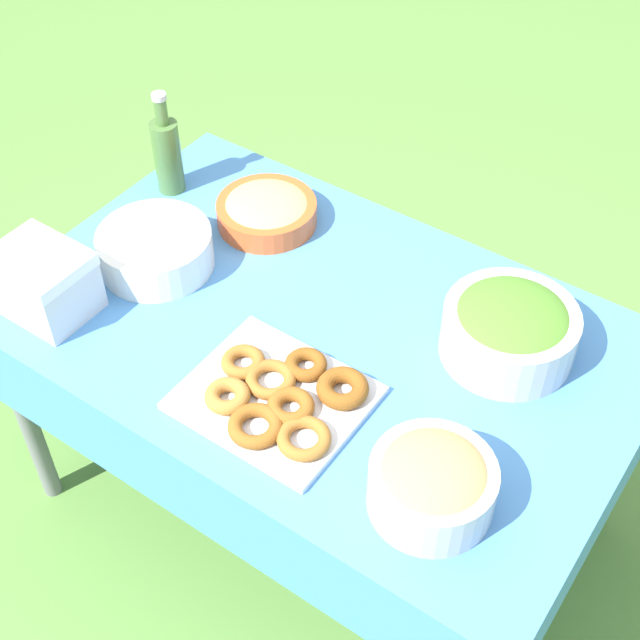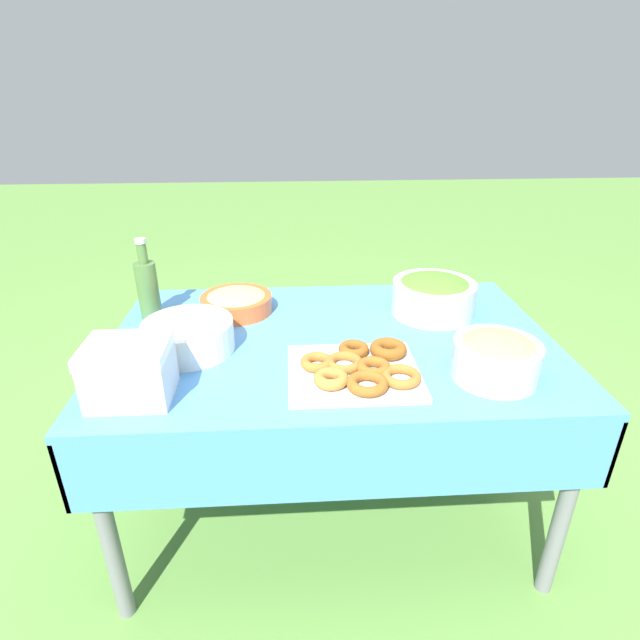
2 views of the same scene
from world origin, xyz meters
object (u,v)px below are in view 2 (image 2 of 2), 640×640
object	(u,v)px
salad_bowl	(434,294)
bread_bowl	(496,356)
plate_stack	(189,336)
donut_platter	(359,369)
pasta_bowl	(236,302)
olive_oil_bottle	(148,288)
cooler_box	(129,371)

from	to	relation	value
salad_bowl	bread_bowl	xyz separation A→B (m)	(-0.06, 0.44, -0.01)
salad_bowl	plate_stack	size ratio (longest dim) A/B	1.06
salad_bowl	donut_platter	distance (m)	0.52
donut_platter	bread_bowl	world-z (taller)	bread_bowl
salad_bowl	plate_stack	distance (m)	0.86
salad_bowl	bread_bowl	bearing A→B (deg)	97.65
pasta_bowl	olive_oil_bottle	world-z (taller)	olive_oil_bottle
donut_platter	olive_oil_bottle	distance (m)	0.82
salad_bowl	bread_bowl	world-z (taller)	salad_bowl
salad_bowl	pasta_bowl	world-z (taller)	salad_bowl
olive_oil_bottle	bread_bowl	distance (m)	1.16
salad_bowl	cooler_box	distance (m)	1.05
pasta_bowl	olive_oil_bottle	xyz separation A→B (m)	(0.30, 0.03, 0.07)
salad_bowl	pasta_bowl	xyz separation A→B (m)	(0.71, -0.06, -0.03)
olive_oil_bottle	donut_platter	bearing A→B (deg)	147.61
salad_bowl	pasta_bowl	bearing A→B (deg)	-4.69
plate_stack	cooler_box	bearing A→B (deg)	67.58
donut_platter	pasta_bowl	bearing A→B (deg)	-50.29
cooler_box	pasta_bowl	bearing A→B (deg)	-112.84
salad_bowl	donut_platter	bearing A→B (deg)	51.63
pasta_bowl	bread_bowl	distance (m)	0.91
salad_bowl	bread_bowl	distance (m)	0.44
donut_platter	plate_stack	size ratio (longest dim) A/B	1.37
plate_stack	cooler_box	size ratio (longest dim) A/B	1.30
pasta_bowl	bread_bowl	xyz separation A→B (m)	(-0.77, 0.50, 0.03)
salad_bowl	bread_bowl	size ratio (longest dim) A/B	1.22
pasta_bowl	olive_oil_bottle	size ratio (longest dim) A/B	0.89
olive_oil_bottle	cooler_box	size ratio (longest dim) A/B	1.35
pasta_bowl	bread_bowl	world-z (taller)	bread_bowl
donut_platter	cooler_box	size ratio (longest dim) A/B	1.78
plate_stack	cooler_box	xyz separation A→B (m)	(0.10, 0.25, 0.03)
donut_platter	olive_oil_bottle	xyz separation A→B (m)	(0.68, -0.43, 0.09)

